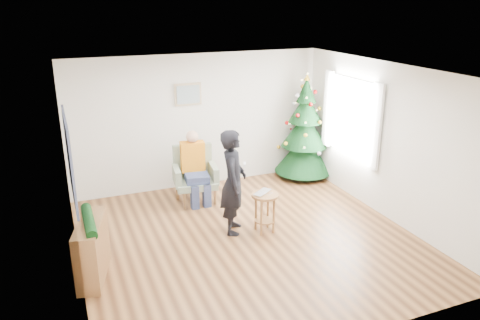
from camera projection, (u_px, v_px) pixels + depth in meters
name	position (u px, v px, depth m)	size (l,w,h in m)	color
floor	(249.00, 239.00, 7.30)	(5.00, 5.00, 0.00)	brown
ceiling	(250.00, 71.00, 6.46)	(5.00, 5.00, 0.00)	white
wall_back	(198.00, 121.00, 9.07)	(5.00, 5.00, 0.00)	silver
wall_front	(347.00, 236.00, 4.69)	(5.00, 5.00, 0.00)	silver
wall_left	(70.00, 184.00, 5.99)	(5.00, 5.00, 0.00)	silver
wall_right	(387.00, 142.00, 7.77)	(5.00, 5.00, 0.00)	silver
window_panel	(351.00, 117.00, 8.57)	(0.04, 1.30, 1.40)	white
curtains	(350.00, 117.00, 8.56)	(0.05, 1.75, 1.50)	white
christmas_tree	(305.00, 132.00, 9.60)	(1.19, 1.19, 2.15)	#3F2816
stool	(265.00, 212.00, 7.44)	(0.43, 0.43, 0.65)	brown
laptop	(265.00, 193.00, 7.33)	(0.36, 0.23, 0.03)	silver
armchair	(195.00, 181.00, 8.60)	(0.85, 0.79, 1.01)	gray
seated_person	(195.00, 166.00, 8.45)	(0.46, 0.65, 1.32)	navy
standing_man	(233.00, 182.00, 7.30)	(0.61, 0.40, 1.69)	black
game_controller	(245.00, 164.00, 7.24)	(0.04, 0.13, 0.04)	white
console	(92.00, 249.00, 6.21)	(0.30, 1.00, 0.80)	brown
garland	(89.00, 221.00, 6.07)	(0.14, 0.14, 0.90)	black
tapestry	(70.00, 158.00, 6.19)	(0.03, 1.50, 1.15)	black
framed_picture	(188.00, 94.00, 8.79)	(0.52, 0.05, 0.42)	tan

